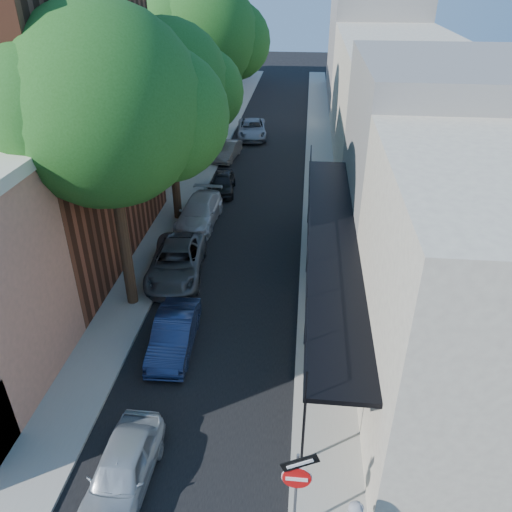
% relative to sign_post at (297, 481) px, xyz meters
% --- Properties ---
extents(road_surface, '(6.00, 64.00, 0.01)m').
position_rel_sign_post_xyz_m(road_surface, '(-3.16, 29.03, -2.03)').
color(road_surface, black).
rests_on(road_surface, ground).
extents(sidewalk_left, '(2.00, 64.00, 0.12)m').
position_rel_sign_post_xyz_m(sidewalk_left, '(-7.16, 29.03, -1.98)').
color(sidewalk_left, gray).
rests_on(sidewalk_left, ground).
extents(sidewalk_right, '(2.00, 64.00, 0.12)m').
position_rel_sign_post_xyz_m(sidewalk_right, '(0.84, 29.03, -1.98)').
color(sidewalk_right, gray).
rests_on(sidewalk_right, ground).
extents(buildings_left, '(10.10, 59.10, 12.00)m').
position_rel_sign_post_xyz_m(buildings_left, '(-12.46, 27.79, 2.90)').
color(buildings_left, tan).
rests_on(buildings_left, ground).
extents(buildings_right, '(9.80, 55.00, 10.00)m').
position_rel_sign_post_xyz_m(buildings_right, '(5.83, 28.51, 2.39)').
color(buildings_right, beige).
rests_on(buildings_right, ground).
extents(sign_post, '(0.89, 0.17, 2.99)m').
position_rel_sign_post_xyz_m(sign_post, '(0.00, 0.00, 0.00)').
color(sign_post, '#595B60').
rests_on(sign_post, ground).
extents(oak_near, '(7.48, 6.80, 11.42)m').
position_rel_sign_post_xyz_m(oak_near, '(-6.53, 9.29, 5.84)').
color(oak_near, '#352015').
rests_on(oak_near, ground).
extents(oak_mid, '(6.60, 6.00, 10.20)m').
position_rel_sign_post_xyz_m(oak_mid, '(-6.58, 17.26, 5.02)').
color(oak_mid, '#352015').
rests_on(oak_mid, ground).
extents(oak_far, '(7.70, 7.00, 11.90)m').
position_rel_sign_post_xyz_m(oak_far, '(-6.51, 26.30, 6.22)').
color(oak_far, '#352015').
rests_on(oak_far, ground).
extents(parked_car_a, '(1.57, 3.76, 1.27)m').
position_rel_sign_post_xyz_m(parked_car_a, '(-4.56, 0.85, -1.40)').
color(parked_car_a, '#969FA6').
rests_on(parked_car_a, ground).
extents(parked_car_b, '(1.51, 3.95, 1.28)m').
position_rel_sign_post_xyz_m(parked_car_b, '(-4.56, 6.48, -1.39)').
color(parked_car_b, '#172448').
rests_on(parked_car_b, ground).
extents(parked_car_c, '(2.76, 5.19, 1.39)m').
position_rel_sign_post_xyz_m(parked_car_c, '(-5.64, 11.32, -1.34)').
color(parked_car_c, '#525459').
rests_on(parked_car_c, ground).
extents(parked_car_d, '(2.12, 4.82, 1.38)m').
position_rel_sign_post_xyz_m(parked_car_d, '(-5.67, 16.58, -1.35)').
color(parked_car_d, silver).
rests_on(parked_car_d, ground).
extents(parked_car_e, '(1.74, 3.65, 1.21)m').
position_rel_sign_post_xyz_m(parked_car_e, '(-5.12, 21.03, -1.43)').
color(parked_car_e, black).
rests_on(parked_car_e, ground).
extents(parked_car_f, '(1.74, 3.86, 1.23)m').
position_rel_sign_post_xyz_m(parked_car_f, '(-5.76, 27.03, -1.42)').
color(parked_car_f, '#675F57').
rests_on(parked_car_f, ground).
extents(parked_car_g, '(2.78, 5.12, 1.36)m').
position_rel_sign_post_xyz_m(parked_car_g, '(-4.56, 32.43, -1.36)').
color(parked_car_g, gray).
rests_on(parked_car_g, ground).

